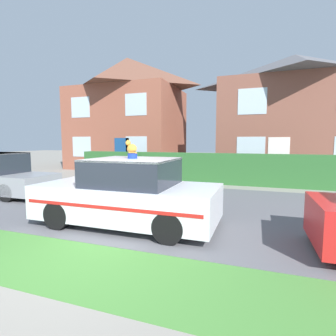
# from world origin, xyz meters

# --- Properties ---
(ground_plane) EXTENTS (80.00, 80.00, 0.00)m
(ground_plane) POSITION_xyz_m (0.00, 0.00, 0.00)
(ground_plane) COLOR gray
(road_strip) EXTENTS (28.00, 6.56, 0.01)m
(road_strip) POSITION_xyz_m (0.00, 3.96, 0.01)
(road_strip) COLOR #5B5B60
(road_strip) RESTS_ON ground
(lawn_verge) EXTENTS (28.00, 1.60, 0.01)m
(lawn_verge) POSITION_xyz_m (0.00, -0.12, 0.00)
(lawn_verge) COLOR #478438
(lawn_verge) RESTS_ON ground
(garden_hedge) EXTENTS (11.77, 0.66, 1.36)m
(garden_hedge) POSITION_xyz_m (-0.16, 8.50, 0.68)
(garden_hedge) COLOR #2D662D
(garden_hedge) RESTS_ON ground
(police_car) EXTENTS (4.10, 1.84, 1.63)m
(police_car) POSITION_xyz_m (-0.12, 1.94, 0.71)
(police_car) COLOR black
(police_car) RESTS_ON road_strip
(cat) EXTENTS (0.33, 0.23, 0.31)m
(cat) POSITION_xyz_m (-0.09, 2.01, 1.76)
(cat) COLOR orange
(cat) RESTS_ON police_car
(house_left) EXTENTS (7.54, 5.68, 7.73)m
(house_left) POSITION_xyz_m (-6.39, 13.71, 3.94)
(house_left) COLOR #93513D
(house_left) RESTS_ON ground
(house_right) EXTENTS (8.43, 6.74, 6.92)m
(house_right) POSITION_xyz_m (4.39, 14.08, 3.52)
(house_right) COLOR brown
(house_right) RESTS_ON ground
(wheelie_bin) EXTENTS (0.73, 0.77, 1.11)m
(wheelie_bin) POSITION_xyz_m (-3.08, 7.89, 0.56)
(wheelie_bin) COLOR black
(wheelie_bin) RESTS_ON ground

